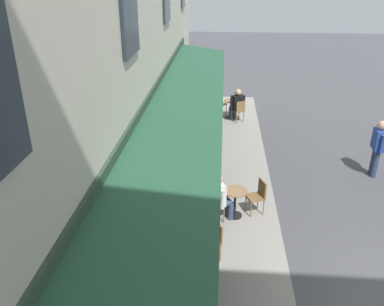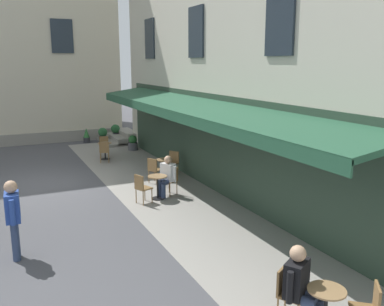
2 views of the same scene
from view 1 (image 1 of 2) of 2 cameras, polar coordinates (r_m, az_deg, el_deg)
The scene contains 13 objects.
sidewalk_cafe_terrace at distance 10.42m, azimuth 3.37°, elevation -8.60°, with size 20.50×3.20×0.01m, color gray.
cafe_table_mid_terrace at distance 16.83m, azimuth 5.60°, elevation 6.69°, with size 0.60×0.60×0.75m.
cafe_chair_wicker_under_awning at distance 16.31m, azimuth 6.79°, elevation 6.24°, with size 0.55×0.55×0.91m.
cafe_chair_wicker_near_door at distance 17.19m, azimuth 3.94°, elevation 7.34°, with size 0.56×0.56×0.91m.
cafe_table_streetside at distance 10.10m, azimuth 6.19°, elevation -6.62°, with size 0.60×0.60×0.75m.
cafe_chair_wicker_corner_right at distance 10.30m, azimuth 9.49°, elevation -5.79°, with size 0.51×0.51×0.91m.
cafe_chair_wicker_by_window at distance 9.83m, azimuth 2.89°, elevation -7.08°, with size 0.53×0.53×0.91m.
cafe_table_far_end at distance 8.45m, azimuth -0.80°, elevation -13.61°, with size 0.60×0.60×0.75m.
cafe_chair_wicker_corner_left at distance 8.66m, azimuth 3.01°, elevation -12.08°, with size 0.55×0.55×0.91m.
cafe_chair_wicker_back_row at distance 8.17m, azimuth -4.62°, elevation -14.83°, with size 0.56×0.56×0.91m.
seated_patron_in_white at distance 9.83m, azimuth 4.06°, elevation -6.09°, with size 0.61×0.63×1.30m.
seated_companion_in_black at distance 16.43m, azimuth 6.40°, elevation 7.02°, with size 0.68×0.66×1.36m.
walking_pedestrian_in_blue at distance 12.96m, azimuth 25.13°, elevation 1.13°, with size 0.73×0.32×1.77m.
Camera 1 is at (5.42, -3.33, 5.78)m, focal length 37.21 mm.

